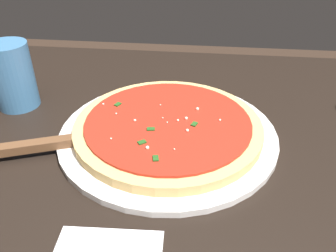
{
  "coord_description": "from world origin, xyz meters",
  "views": [
    {
      "loc": [
        0.09,
        -0.46,
        1.1
      ],
      "look_at": [
        0.04,
        0.01,
        0.79
      ],
      "focal_mm": 37.37,
      "sensor_mm": 36.0,
      "label": 1
    }
  ],
  "objects_px": {
    "pizza": "(168,126)",
    "pizza_server": "(62,143)",
    "cup_tall_drink": "(13,76)",
    "serving_plate": "(168,134)"
  },
  "relations": [
    {
      "from": "serving_plate",
      "to": "cup_tall_drink",
      "type": "height_order",
      "value": "cup_tall_drink"
    },
    {
      "from": "serving_plate",
      "to": "cup_tall_drink",
      "type": "distance_m",
      "value": 0.3
    },
    {
      "from": "cup_tall_drink",
      "to": "serving_plate",
      "type": "bearing_deg",
      "value": -13.98
    },
    {
      "from": "pizza",
      "to": "cup_tall_drink",
      "type": "xyz_separation_m",
      "value": [
        -0.29,
        0.07,
        0.04
      ]
    },
    {
      "from": "pizza",
      "to": "pizza_server",
      "type": "bearing_deg",
      "value": -159.65
    },
    {
      "from": "pizza_server",
      "to": "cup_tall_drink",
      "type": "bearing_deg",
      "value": 135.72
    },
    {
      "from": "pizza",
      "to": "pizza_server",
      "type": "distance_m",
      "value": 0.17
    },
    {
      "from": "serving_plate",
      "to": "pizza",
      "type": "distance_m",
      "value": 0.01
    },
    {
      "from": "pizza_server",
      "to": "cup_tall_drink",
      "type": "xyz_separation_m",
      "value": [
        -0.13,
        0.13,
        0.04
      ]
    },
    {
      "from": "pizza",
      "to": "cup_tall_drink",
      "type": "bearing_deg",
      "value": 166.02
    }
  ]
}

